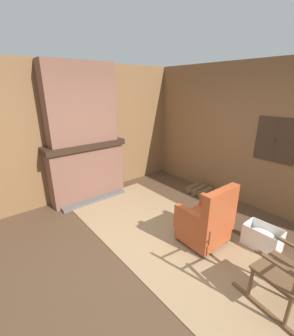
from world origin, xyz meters
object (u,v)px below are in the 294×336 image
(armchair, at_px, (206,222))
(rocking_chair, at_px, (288,274))
(storage_case, at_px, (101,136))
(decorative_plate_on_mantel, at_px, (87,135))
(laundry_basket, at_px, (262,237))
(oil_lamp_vase, at_px, (66,139))
(firewood_stack, at_px, (199,190))

(armchair, xyz_separation_m, rocking_chair, (1.17, -0.23, 0.09))
(storage_case, relative_size, decorative_plate_on_mantel, 0.83)
(laundry_basket, bearing_deg, oil_lamp_vase, -153.60)
(laundry_basket, relative_size, storage_case, 2.25)
(storage_case, bearing_deg, firewood_stack, 47.50)
(laundry_basket, height_order, decorative_plate_on_mantel, decorative_plate_on_mantel)
(rocking_chair, xyz_separation_m, decorative_plate_on_mantel, (-3.74, -0.33, 0.88))
(oil_lamp_vase, xyz_separation_m, decorative_plate_on_mantel, (-0.02, 0.45, 0.02))
(armchair, relative_size, rocking_chair, 0.70)
(armchair, xyz_separation_m, decorative_plate_on_mantel, (-2.58, -0.56, 0.96))
(rocking_chair, bearing_deg, armchair, -3.09)
(firewood_stack, height_order, decorative_plate_on_mantel, decorative_plate_on_mantel)
(firewood_stack, relative_size, decorative_plate_on_mantel, 1.86)
(oil_lamp_vase, height_order, decorative_plate_on_mantel, oil_lamp_vase)
(firewood_stack, relative_size, laundry_basket, 1.00)
(laundry_basket, bearing_deg, armchair, -136.66)
(rocking_chair, height_order, laundry_basket, rocking_chair)
(oil_lamp_vase, xyz_separation_m, storage_case, (0.00, 0.75, -0.04))
(laundry_basket, bearing_deg, storage_case, -165.46)
(armchair, xyz_separation_m, oil_lamp_vase, (-2.56, -1.01, 0.94))
(oil_lamp_vase, bearing_deg, decorative_plate_on_mantel, 92.57)
(rocking_chair, relative_size, firewood_stack, 2.79)
(firewood_stack, xyz_separation_m, oil_lamp_vase, (-1.43, -2.30, 1.22))
(rocking_chair, distance_m, storage_case, 3.81)
(firewood_stack, xyz_separation_m, storage_case, (-1.43, -1.56, 1.19))
(laundry_basket, bearing_deg, rocking_chair, -53.96)
(rocking_chair, height_order, firewood_stack, rocking_chair)
(armchair, bearing_deg, firewood_stack, -47.71)
(armchair, bearing_deg, laundry_basket, -135.39)
(armchair, bearing_deg, storage_case, 7.06)
(oil_lamp_vase, bearing_deg, rocking_chair, 11.69)
(rocking_chair, bearing_deg, laundry_basket, -45.66)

